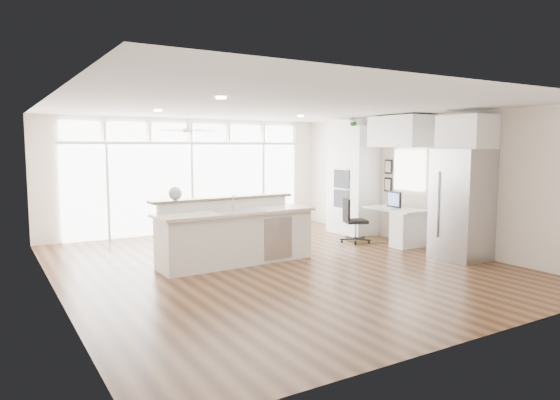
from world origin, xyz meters
TOP-DOWN VIEW (x-y plane):
  - floor at (0.00, 0.00)m, footprint 7.00×8.00m
  - ceiling at (0.00, 0.00)m, footprint 7.00×8.00m
  - wall_back at (0.00, 4.00)m, footprint 7.00×0.04m
  - wall_front at (0.00, -4.00)m, footprint 7.00×0.04m
  - wall_left at (-3.50, 0.00)m, footprint 0.04×8.00m
  - wall_right at (3.50, 0.00)m, footprint 0.04×8.00m
  - glass_wall at (0.00, 3.94)m, footprint 5.80×0.06m
  - transom_row at (0.00, 3.94)m, footprint 5.90×0.06m
  - desk_window at (3.46, 0.30)m, footprint 0.04×0.85m
  - ceiling_fan at (-0.50, 2.80)m, footprint 1.16×1.16m
  - recessed_lights at (0.00, 0.20)m, footprint 3.40×3.00m
  - oven_cabinet at (3.17, 1.80)m, footprint 0.64×1.20m
  - desk_nook at (3.13, 0.30)m, footprint 0.72×1.30m
  - upper_cabinets at (3.17, 0.30)m, footprint 0.64×1.30m
  - refrigerator at (3.11, -1.35)m, footprint 0.76×0.90m
  - fridge_cabinet at (3.17, -1.35)m, footprint 0.64×0.90m
  - framed_photos at (3.46, 0.92)m, footprint 0.06×0.22m
  - kitchen_island at (-0.53, 0.45)m, footprint 2.91×1.20m
  - rug at (2.88, 0.91)m, footprint 1.02×0.82m
  - office_chair at (2.49, 0.86)m, footprint 0.62×0.60m
  - fishbowl at (-1.50, 0.81)m, footprint 0.26×0.26m
  - monitor at (3.05, 0.30)m, footprint 0.14×0.46m
  - keyboard at (2.88, 0.30)m, footprint 0.14×0.33m
  - potted_plant at (3.17, 1.80)m, footprint 0.26×0.29m

SIDE VIEW (x-z plane):
  - floor at x=0.00m, z-range -0.02..0.00m
  - rug at x=2.88m, z-range 0.00..0.01m
  - desk_nook at x=3.13m, z-range 0.00..0.76m
  - office_chair at x=2.49m, z-range 0.00..0.93m
  - kitchen_island at x=-0.53m, z-range 0.00..1.14m
  - keyboard at x=2.88m, z-range 0.76..0.78m
  - monitor at x=3.05m, z-range 0.76..1.14m
  - refrigerator at x=3.11m, z-range 0.00..2.00m
  - glass_wall at x=0.00m, z-range 0.01..2.09m
  - oven_cabinet at x=3.17m, z-range 0.00..2.50m
  - fishbowl at x=-1.50m, z-range 1.14..1.37m
  - wall_back at x=0.00m, z-range 0.00..2.70m
  - wall_front at x=0.00m, z-range 0.00..2.70m
  - wall_left at x=-3.50m, z-range 0.00..2.70m
  - wall_right at x=3.50m, z-range 0.00..2.70m
  - framed_photos at x=3.46m, z-range 1.00..1.80m
  - desk_window at x=3.46m, z-range 1.12..1.98m
  - fridge_cabinet at x=3.17m, z-range 2.00..2.60m
  - upper_cabinets at x=3.17m, z-range 2.03..2.67m
  - transom_row at x=0.00m, z-range 2.18..2.58m
  - ceiling_fan at x=-0.50m, z-range 2.32..2.64m
  - potted_plant at x=3.17m, z-range 2.50..2.71m
  - recessed_lights at x=0.00m, z-range 2.67..2.69m
  - ceiling at x=0.00m, z-range 2.69..2.71m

